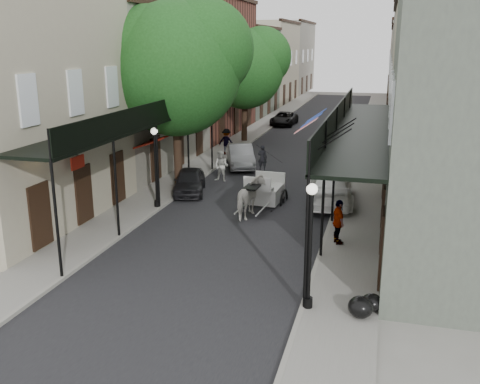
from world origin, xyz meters
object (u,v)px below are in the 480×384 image
Objects in this scene: pedestrian_sidewalk_right at (338,222)px; car_left_mid at (241,156)px; pedestrian_sidewalk_left at (226,142)px; car_right_far at (345,146)px; tree_near at (184,64)px; car_right_near at (330,188)px; lamppost_right_near at (310,245)px; carriage at (268,178)px; lamppost_left at (156,166)px; pedestrian_walking at (221,166)px; horse at (251,198)px; car_left_near at (190,181)px; lamppost_right_far at (354,133)px; tree_far at (250,66)px; car_left_far at (284,119)px.

pedestrian_sidewalk_right reaches higher than car_left_mid.
pedestrian_sidewalk_left is 8.25m from car_right_far.
tree_near is 1.83× the size of car_right_near.
car_right_near is (6.20, -6.45, 0.07)m from car_left_mid.
lamppost_right_near is 5.47m from pedestrian_sidewalk_right.
lamppost_right_near is at bearing -68.65° from carriage.
lamppost_left reaches higher than pedestrian_sidewalk_right.
pedestrian_walking is (1.38, 5.74, -1.18)m from lamppost_left.
horse is at bearing 37.83° from car_right_near.
pedestrian_walking is 2.89m from car_left_near.
car_left_near is (-4.01, 3.00, -0.25)m from horse.
car_left_mid is at bearing 97.38° from pedestrian_walking.
car_left_mid is (1.60, 5.27, -5.79)m from tree_near.
pedestrian_sidewalk_left is 17.46m from pedestrian_sidewalk_right.
pedestrian_walking is 0.41× the size of car_left_mid.
pedestrian_walking is 0.46× the size of car_left_near.
tree_near is 2.60× the size of lamppost_right_near.
lamppost_left is 1.25× the size of carriage.
lamppost_right_far is at bearing -178.26° from pedestrian_sidewalk_left.
horse is (4.61, -4.18, -5.60)m from tree_near.
carriage is 0.83× the size of car_right_far.
tree_far is 2.90× the size of carriage.
tree_far reaches higher than car_left_near.
pedestrian_walking is at bearing -28.89° from car_right_near.
lamppost_right_near is 18.74m from car_left_mid.
lamppost_left reaches higher than car_right_far.
tree_near is at bearing -39.00° from horse.
tree_far is 4.10× the size of horse.
pedestrian_sidewalk_left is at bearing 79.26° from car_left_near.
tree_far is at bearing 106.22° from pedestrian_walking.
horse is 13.30m from pedestrian_sidewalk_left.
car_right_near reaches higher than car_right_far.
horse is 27.75m from car_left_far.
car_left_mid is 0.80× the size of car_right_near.
pedestrian_sidewalk_right is at bearing -38.18° from tree_near.
lamppost_left reaches higher than carriage.
pedestrian_sidewalk_left is (-0.15, -5.77, -4.83)m from tree_far.
carriage is 10.84m from pedestrian_sidewalk_left.
car_left_near is (0.50, 3.00, -1.41)m from lamppost_left.
car_right_near is at bearing -72.75° from car_left_far.
pedestrian_walking is at bearing 108.56° from pedestrian_sidewalk_left.
pedestrian_sidewalk_right is (3.91, -5.40, -0.17)m from carriage.
car_right_near is (6.82, -24.51, 0.15)m from car_left_far.
horse is (4.51, 0.00, -1.16)m from lamppost_left.
car_right_far is (-0.22, 12.15, -0.15)m from car_right_near.
car_right_near is (-0.87, 5.64, -0.22)m from pedestrian_sidewalk_right.
lamppost_right_far reaches higher than car_right_near.
horse is at bearing 33.69° from pedestrian_sidewalk_right.
pedestrian_sidewalk_right is at bearing -67.28° from tree_far.
tree_near reaches higher than car_left_far.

